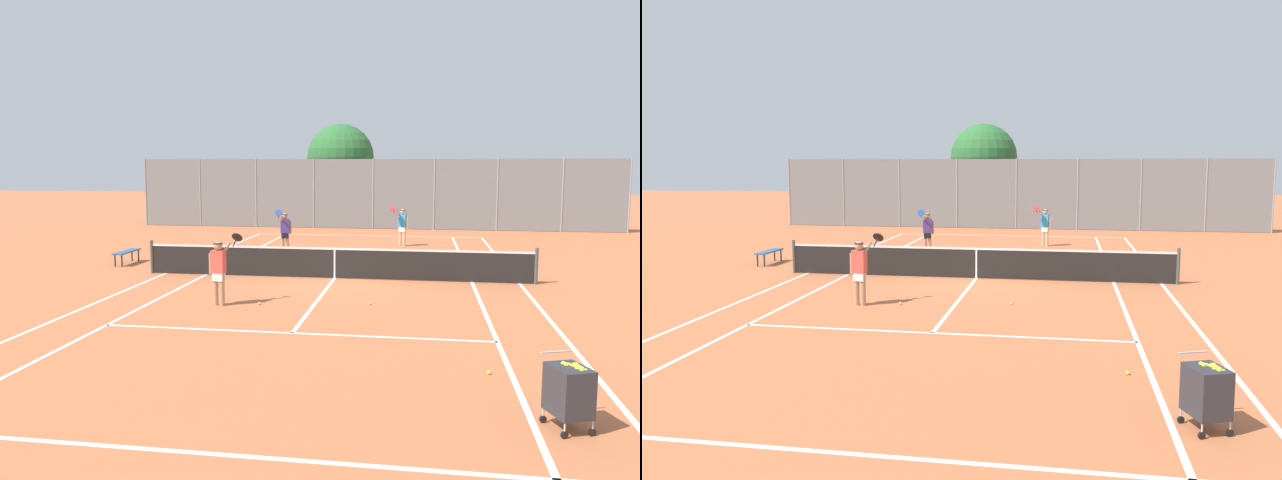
{
  "view_description": "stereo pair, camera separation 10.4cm",
  "coord_description": "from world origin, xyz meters",
  "views": [
    {
      "loc": [
        2.58,
        -18.75,
        3.46
      ],
      "look_at": [
        -0.7,
        1.5,
        1.0
      ],
      "focal_mm": 35.0,
      "sensor_mm": 36.0,
      "label": 1
    },
    {
      "loc": [
        2.69,
        -18.73,
        3.46
      ],
      "look_at": [
        -0.7,
        1.5,
        1.0
      ],
      "focal_mm": 35.0,
      "sensor_mm": 36.0,
      "label": 2
    }
  ],
  "objects": [
    {
      "name": "ground_plane",
      "position": [
        0.0,
        0.0,
        0.0
      ],
      "size": [
        120.0,
        120.0,
        0.0
      ],
      "primitive_type": "plane",
      "color": "#BC663D"
    },
    {
      "name": "court_line_markings",
      "position": [
        0.0,
        0.0,
        0.0
      ],
      "size": [
        11.1,
        23.9,
        0.01
      ],
      "color": "silver",
      "rests_on": "ground"
    },
    {
      "name": "tennis_net",
      "position": [
        0.0,
        0.0,
        0.51
      ],
      "size": [
        12.0,
        0.1,
        1.07
      ],
      "color": "#474C47",
      "rests_on": "ground"
    },
    {
      "name": "ball_cart",
      "position": [
        4.54,
        -10.47,
        0.53
      ],
      "size": [
        0.65,
        0.75,
        0.96
      ],
      "color": "#2D2D33",
      "rests_on": "ground"
    },
    {
      "name": "player_near_side",
      "position": [
        -2.32,
        -4.14,
        0.93
      ],
      "size": [
        0.76,
        0.72,
        1.77
      ],
      "color": "tan",
      "rests_on": "ground"
    },
    {
      "name": "player_far_left",
      "position": [
        -2.66,
        5.0,
        0.93
      ],
      "size": [
        0.52,
        0.85,
        1.77
      ],
      "color": "tan",
      "rests_on": "ground"
    },
    {
      "name": "player_far_right",
      "position": [
        1.81,
        8.14,
        0.93
      ],
      "size": [
        0.83,
        0.69,
        1.77
      ],
      "color": "#D8A884",
      "rests_on": "ground"
    },
    {
      "name": "loose_tennis_ball_0",
      "position": [
        -1.35,
        -3.93,
        0.03
      ],
      "size": [
        0.07,
        0.07,
        0.07
      ],
      "primitive_type": "sphere",
      "color": "#D1DB33",
      "rests_on": "ground"
    },
    {
      "name": "loose_tennis_ball_1",
      "position": [
        -4.41,
        3.35,
        0.03
      ],
      "size": [
        0.07,
        0.07,
        0.07
      ],
      "primitive_type": "sphere",
      "color": "#D1DB33",
      "rests_on": "ground"
    },
    {
      "name": "loose_tennis_ball_2",
      "position": [
        1.38,
        -3.45,
        0.03
      ],
      "size": [
        0.07,
        0.07,
        0.07
      ],
      "primitive_type": "sphere",
      "color": "#D1DB33",
      "rests_on": "ground"
    },
    {
      "name": "loose_tennis_ball_3",
      "position": [
        0.17,
        0.84,
        0.03
      ],
      "size": [
        0.07,
        0.07,
        0.07
      ],
      "primitive_type": "sphere",
      "color": "#D1DB33",
      "rests_on": "ground"
    },
    {
      "name": "loose_tennis_ball_4",
      "position": [
        3.75,
        -8.4,
        0.03
      ],
      "size": [
        0.07,
        0.07,
        0.07
      ],
      "primitive_type": "sphere",
      "color": "#D1DB33",
      "rests_on": "ground"
    },
    {
      "name": "loose_tennis_ball_5",
      "position": [
        1.84,
        7.53,
        0.03
      ],
      "size": [
        0.07,
        0.07,
        0.07
      ],
      "primitive_type": "sphere",
      "color": "#D1DB33",
      "rests_on": "ground"
    },
    {
      "name": "courtside_bench",
      "position": [
        -7.63,
        1.64,
        0.41
      ],
      "size": [
        0.36,
        1.5,
        0.47
      ],
      "color": "#33598C",
      "rests_on": "ground"
    },
    {
      "name": "back_fence",
      "position": [
        0.0,
        15.31,
        1.91
      ],
      "size": [
        26.38,
        0.08,
        3.83
      ],
      "color": "gray",
      "rests_on": "ground"
    },
    {
      "name": "tree_behind_left",
      "position": [
        -2.26,
        18.39,
        3.85
      ],
      "size": [
        3.98,
        3.98,
        5.92
      ],
      "color": "brown",
      "rests_on": "ground"
    }
  ]
}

